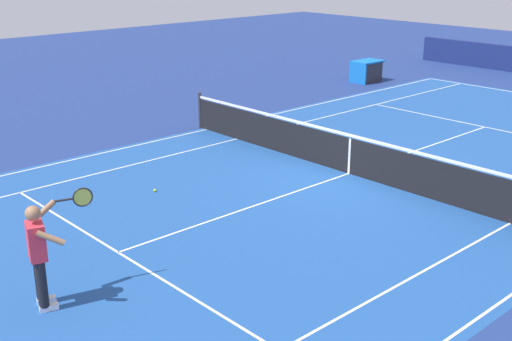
{
  "coord_description": "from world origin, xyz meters",
  "views": [
    {
      "loc": [
        11.78,
        9.5,
        5.16
      ],
      "look_at": [
        3.29,
        0.26,
        0.9
      ],
      "focal_mm": 46.1,
      "sensor_mm": 36.0,
      "label": 1
    }
  ],
  "objects_px": {
    "tennis_player_near": "(40,251)",
    "equipment_cart_tarped": "(367,71)",
    "tennis_ball": "(155,190)",
    "tennis_net": "(350,154)"
  },
  "relations": [
    {
      "from": "tennis_player_near",
      "to": "tennis_ball",
      "type": "relative_size",
      "value": 25.71
    },
    {
      "from": "tennis_player_near",
      "to": "equipment_cart_tarped",
      "type": "bearing_deg",
      "value": -156.05
    },
    {
      "from": "tennis_net",
      "to": "tennis_ball",
      "type": "height_order",
      "value": "tennis_net"
    },
    {
      "from": "tennis_net",
      "to": "equipment_cart_tarped",
      "type": "distance_m",
      "value": 11.7
    },
    {
      "from": "tennis_ball",
      "to": "equipment_cart_tarped",
      "type": "distance_m",
      "value": 14.41
    },
    {
      "from": "tennis_ball",
      "to": "tennis_net",
      "type": "bearing_deg",
      "value": 152.95
    },
    {
      "from": "tennis_net",
      "to": "equipment_cart_tarped",
      "type": "relative_size",
      "value": 9.36
    },
    {
      "from": "tennis_player_near",
      "to": "equipment_cart_tarped",
      "type": "height_order",
      "value": "tennis_player_near"
    },
    {
      "from": "tennis_player_near",
      "to": "equipment_cart_tarped",
      "type": "xyz_separation_m",
      "value": [
        -17.61,
        -7.82,
        -0.49
      ]
    },
    {
      "from": "tennis_ball",
      "to": "tennis_player_near",
      "type": "bearing_deg",
      "value": 36.73
    }
  ]
}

